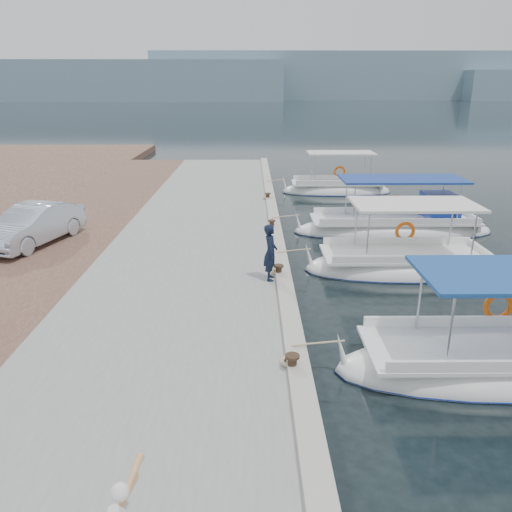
{
  "coord_description": "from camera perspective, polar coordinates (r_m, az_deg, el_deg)",
  "views": [
    {
      "loc": [
        -1.11,
        -11.83,
        5.68
      ],
      "look_at": [
        -1.0,
        1.21,
        1.2
      ],
      "focal_mm": 35.0,
      "sensor_mm": 36.0,
      "label": 1
    }
  ],
  "objects": [
    {
      "name": "quay_curb",
      "position": [
        17.62,
        2.43,
        2.04
      ],
      "size": [
        0.44,
        40.0,
        0.12
      ],
      "primitive_type": "cube",
      "color": "#A9A296",
      "rests_on": "concrete_quay"
    },
    {
      "name": "parked_car",
      "position": [
        18.63,
        -24.11,
        3.27
      ],
      "size": [
        2.52,
        4.31,
        1.34
      ],
      "primitive_type": "imported",
      "rotation": [
        0.0,
        0.0,
        -0.29
      ],
      "color": "#AFBAC9",
      "rests_on": "cobblestone_strip"
    },
    {
      "name": "fishing_caique_b",
      "position": [
        11.81,
        26.32,
        -11.27
      ],
      "size": [
        7.03,
        2.34,
        2.83
      ],
      "color": "white",
      "rests_on": "ground"
    },
    {
      "name": "fisherman",
      "position": [
        13.79,
        1.66,
        0.42
      ],
      "size": [
        0.39,
        0.59,
        1.6
      ],
      "primitive_type": "imported",
      "rotation": [
        0.0,
        0.0,
        1.55
      ],
      "color": "black",
      "rests_on": "concrete_quay"
    },
    {
      "name": "fishing_caique_d",
      "position": [
        20.99,
        15.65,
        3.06
      ],
      "size": [
        8.03,
        2.29,
        2.83
      ],
      "color": "white",
      "rests_on": "ground"
    },
    {
      "name": "concrete_quay",
      "position": [
        17.79,
        -6.57,
        1.05
      ],
      "size": [
        6.0,
        40.0,
        0.5
      ],
      "primitive_type": "cube",
      "color": "gray",
      "rests_on": "ground"
    },
    {
      "name": "ground",
      "position": [
        13.17,
        4.43,
        -6.65
      ],
      "size": [
        400.0,
        400.0,
        0.0
      ],
      "primitive_type": "plane",
      "color": "black",
      "rests_on": "ground"
    },
    {
      "name": "mooring_bollards",
      "position": [
        14.25,
        2.6,
        -1.54
      ],
      "size": [
        0.28,
        20.28,
        0.33
      ],
      "color": "black",
      "rests_on": "concrete_quay"
    },
    {
      "name": "cobblestone_strip",
      "position": [
        18.98,
        -21.75,
        0.94
      ],
      "size": [
        4.0,
        40.0,
        0.5
      ],
      "primitive_type": "cube",
      "color": "brown",
      "rests_on": "ground"
    },
    {
      "name": "fishing_caique_e",
      "position": [
        28.32,
        9.16,
        7.41
      ],
      "size": [
        6.01,
        2.03,
        2.83
      ],
      "color": "white",
      "rests_on": "ground"
    },
    {
      "name": "distant_hills",
      "position": [
        215.54,
        8.15,
        19.29
      ],
      "size": [
        330.0,
        60.0,
        18.0
      ],
      "color": "gray",
      "rests_on": "ground"
    },
    {
      "name": "fishing_caique_c",
      "position": [
        16.77,
        16.48,
        -1.2
      ],
      "size": [
        6.37,
        2.36,
        2.83
      ],
      "color": "white",
      "rests_on": "ground"
    }
  ]
}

